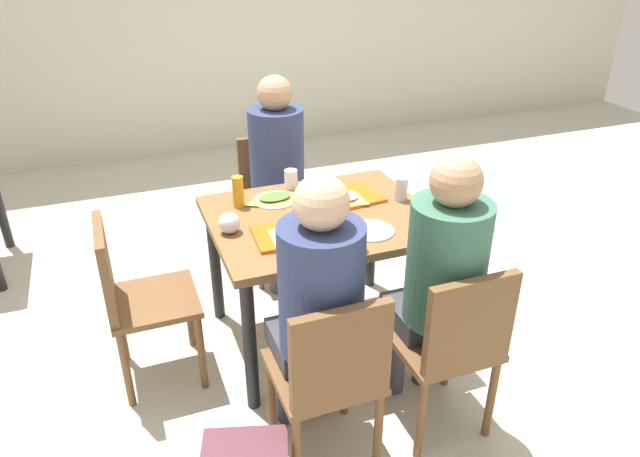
# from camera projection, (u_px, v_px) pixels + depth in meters

# --- Properties ---
(ground_plane) EXTENTS (10.00, 10.00, 0.02)m
(ground_plane) POSITION_uv_depth(u_px,v_px,m) (320.00, 337.00, 3.21)
(ground_plane) COLOR beige
(main_table) EXTENTS (1.06, 0.87, 0.73)m
(main_table) POSITION_uv_depth(u_px,v_px,m) (320.00, 233.00, 2.91)
(main_table) COLOR brown
(main_table) RESTS_ON ground_plane
(chair_near_left) EXTENTS (0.40, 0.40, 0.85)m
(chair_near_left) POSITION_uv_depth(u_px,v_px,m) (331.00, 373.00, 2.22)
(chair_near_left) COLOR brown
(chair_near_left) RESTS_ON ground_plane
(chair_near_right) EXTENTS (0.40, 0.40, 0.85)m
(chair_near_right) POSITION_uv_depth(u_px,v_px,m) (453.00, 341.00, 2.38)
(chair_near_right) COLOR brown
(chair_near_right) RESTS_ON ground_plane
(chair_far_side) EXTENTS (0.40, 0.40, 0.85)m
(chair_far_side) POSITION_uv_depth(u_px,v_px,m) (273.00, 195.00, 3.66)
(chair_far_side) COLOR brown
(chair_far_side) RESTS_ON ground_plane
(chair_left_end) EXTENTS (0.40, 0.40, 0.85)m
(chair_left_end) POSITION_uv_depth(u_px,v_px,m) (133.00, 293.00, 2.69)
(chair_left_end) COLOR brown
(chair_left_end) RESTS_ON ground_plane
(person_in_red) EXTENTS (0.32, 0.42, 1.26)m
(person_in_red) POSITION_uv_depth(u_px,v_px,m) (318.00, 299.00, 2.22)
(person_in_red) COLOR #383842
(person_in_red) RESTS_ON ground_plane
(person_in_brown_jacket) EXTENTS (0.32, 0.42, 1.26)m
(person_in_brown_jacket) POSITION_uv_depth(u_px,v_px,m) (440.00, 272.00, 2.38)
(person_in_brown_jacket) COLOR #383842
(person_in_brown_jacket) RESTS_ON ground_plane
(person_far_side) EXTENTS (0.32, 0.42, 1.26)m
(person_far_side) POSITION_uv_depth(u_px,v_px,m) (279.00, 165.00, 3.43)
(person_far_side) COLOR #383842
(person_far_side) RESTS_ON ground_plane
(tray_red_near) EXTENTS (0.37, 0.28, 0.02)m
(tray_red_near) POSITION_uv_depth(u_px,v_px,m) (294.00, 234.00, 2.68)
(tray_red_near) COLOR #D85914
(tray_red_near) RESTS_ON main_table
(tray_red_far) EXTENTS (0.39, 0.30, 0.02)m
(tray_red_far) POSITION_uv_depth(u_px,v_px,m) (345.00, 198.00, 3.03)
(tray_red_far) COLOR #D85914
(tray_red_far) RESTS_ON main_table
(paper_plate_center) EXTENTS (0.22, 0.22, 0.01)m
(paper_plate_center) POSITION_uv_depth(u_px,v_px,m) (274.00, 200.00, 3.01)
(paper_plate_center) COLOR white
(paper_plate_center) RESTS_ON main_table
(paper_plate_near_edge) EXTENTS (0.22, 0.22, 0.01)m
(paper_plate_near_edge) POSITION_uv_depth(u_px,v_px,m) (370.00, 231.00, 2.72)
(paper_plate_near_edge) COLOR white
(paper_plate_near_edge) RESTS_ON main_table
(pizza_slice_a) EXTENTS (0.27, 0.29, 0.02)m
(pizza_slice_a) POSITION_uv_depth(u_px,v_px,m) (291.00, 232.00, 2.66)
(pizza_slice_a) COLOR #DBAD60
(pizza_slice_a) RESTS_ON tray_red_near
(pizza_slice_b) EXTENTS (0.26, 0.27, 0.02)m
(pizza_slice_b) POSITION_uv_depth(u_px,v_px,m) (344.00, 197.00, 3.00)
(pizza_slice_b) COLOR tan
(pizza_slice_b) RESTS_ON tray_red_far
(pizza_slice_c) EXTENTS (0.25, 0.19, 0.02)m
(pizza_slice_c) POSITION_uv_depth(u_px,v_px,m) (275.00, 198.00, 3.01)
(pizza_slice_c) COLOR #C68C47
(pizza_slice_c) RESTS_ON paper_plate_center
(plastic_cup_a) EXTENTS (0.07, 0.07, 0.10)m
(plastic_cup_a) POSITION_uv_depth(u_px,v_px,m) (291.00, 179.00, 3.14)
(plastic_cup_a) COLOR white
(plastic_cup_a) RESTS_ON main_table
(plastic_cup_b) EXTENTS (0.07, 0.07, 0.10)m
(plastic_cup_b) POSITION_uv_depth(u_px,v_px,m) (356.00, 239.00, 2.55)
(plastic_cup_b) COLOR white
(plastic_cup_b) RESTS_ON main_table
(soda_can) EXTENTS (0.07, 0.07, 0.12)m
(soda_can) POSITION_uv_depth(u_px,v_px,m) (401.00, 189.00, 3.00)
(soda_can) COLOR #B7BCC6
(soda_can) RESTS_ON main_table
(condiment_bottle) EXTENTS (0.06, 0.06, 0.16)m
(condiment_bottle) POSITION_uv_depth(u_px,v_px,m) (238.00, 192.00, 2.92)
(condiment_bottle) COLOR orange
(condiment_bottle) RESTS_ON main_table
(foil_bundle) EXTENTS (0.10, 0.10, 0.10)m
(foil_bundle) POSITION_uv_depth(u_px,v_px,m) (229.00, 223.00, 2.69)
(foil_bundle) COLOR silver
(foil_bundle) RESTS_ON main_table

